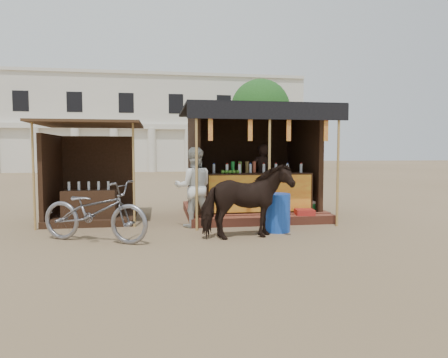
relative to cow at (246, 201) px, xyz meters
The scene contains 11 objects.
ground 0.98m from the cow, 115.39° to the right, with size 120.00×120.00×0.00m, color #846B4C.
main_stall 2.89m from the cow, 75.03° to the left, with size 3.60×3.61×2.78m.
secondary_stall 4.35m from the cow, 142.40° to the left, with size 2.40×2.40×2.38m.
cow is the anchor object (origin of this frame).
motorbike 2.88m from the cow, behind, with size 0.77×2.20×1.15m, color gray.
bystander 1.69m from the cow, 122.39° to the left, with size 0.87×0.68×1.79m, color silver.
blue_barrel 1.05m from the cow, 37.60° to the left, with size 0.57×0.57×0.81m, color #1745B2.
red_crate 2.30m from the cow, 39.54° to the left, with size 0.43×0.39×0.33m, color #A2201B.
cooler 2.88m from the cow, 45.22° to the left, with size 0.76×0.66×0.46m.
background_building 29.63m from the cow, 94.43° to the left, with size 26.00×7.45×8.18m.
tree 22.60m from the cow, 75.61° to the left, with size 4.50×4.40×7.00m.
Camera 1 is at (-1.37, -6.92, 1.70)m, focal length 32.00 mm.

